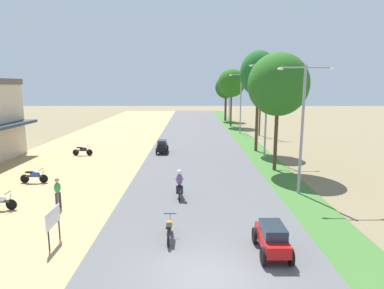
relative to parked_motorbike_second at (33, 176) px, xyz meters
name	(u,v)px	position (x,y,z in m)	size (l,w,h in m)	color
ground_plane	(206,278)	(10.77, -10.59, -0.55)	(180.00, 180.00, 0.00)	#7A6B4C
road_strip	(206,277)	(10.77, -10.59, -0.51)	(9.00, 140.00, 0.08)	#565659
median_strip	(376,277)	(16.47, -10.59, -0.52)	(2.40, 140.00, 0.06)	#3D6B2D
parked_motorbike_second	(33,176)	(0.00, 0.00, 0.00)	(1.80, 0.54, 0.94)	black
parked_motorbike_third	(82,150)	(0.39, 8.40, 0.00)	(1.80, 0.54, 0.94)	black
street_signboard	(52,220)	(4.76, -8.34, 0.55)	(0.06, 1.30, 1.50)	#262628
pedestrian_on_shoulder	(57,191)	(3.34, -4.40, 0.41)	(0.40, 0.43, 1.62)	#33333D
median_tree_nearest	(277,85)	(16.49, 3.31, 5.83)	(4.37, 4.37, 8.60)	#4C351E
median_tree_second	(258,74)	(16.47, 10.46, 6.83)	(3.44, 3.44, 9.46)	#4C351E
median_tree_third	(231,83)	(16.27, 29.62, 6.07)	(4.14, 4.14, 8.72)	#4C351E
median_tree_fourth	(225,87)	(16.20, 37.19, 5.34)	(3.73, 3.73, 7.82)	#4C351E
streetlamp_near	(302,121)	(16.57, -2.05, 3.80)	(3.16, 0.20, 7.40)	gray
streetlamp_mid	(266,105)	(16.57, 7.17, 4.15)	(3.16, 0.20, 8.08)	gray
streetlamp_far	(240,99)	(16.57, 21.81, 3.96)	(3.16, 0.20, 7.71)	gray
streetlamp_farthest	(229,95)	(16.57, 34.65, 4.08)	(3.16, 0.20, 7.95)	gray
utility_pole_near	(260,96)	(18.83, 20.54, 4.46)	(1.80, 0.20, 9.65)	brown
car_sedan_red	(271,237)	(13.28, -9.11, 0.19)	(1.10, 2.26, 1.19)	red
car_hatchback_black	(161,146)	(7.50, 9.38, 0.19)	(1.04, 2.00, 1.23)	black
motorbike_ahead_second	(169,228)	(9.34, -7.92, 0.02)	(0.54, 1.80, 0.94)	black
motorbike_ahead_third	(179,184)	(9.58, -2.89, 0.30)	(0.54, 1.80, 1.66)	black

